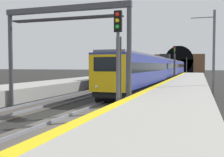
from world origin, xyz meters
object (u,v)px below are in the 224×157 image
object	(u,v)px
railway_signal_mid	(174,61)
overhead_signal_gantry	(65,31)
train_main_approaching	(165,69)
railway_signal_far	(187,64)
train_adjacent_platform	(141,69)
catenary_mast_near	(213,53)
railway_signal_near	(118,55)

from	to	relation	value
railway_signal_mid	overhead_signal_gantry	distance (m)	29.08
train_main_approaching	railway_signal_far	world-z (taller)	railway_signal_far
train_main_approaching	railway_signal_mid	xyz separation A→B (m)	(-3.13, -1.90, 1.31)
train_adjacent_platform	railway_signal_mid	size ratio (longest dim) A/B	6.75
railway_signal_far	overhead_signal_gantry	world-z (taller)	overhead_signal_gantry
train_main_approaching	train_adjacent_platform	distance (m)	4.62
catenary_mast_near	railway_signal_far	bearing A→B (deg)	4.85
train_main_approaching	train_adjacent_platform	world-z (taller)	train_main_approaching
train_main_approaching	catenary_mast_near	distance (m)	23.07
railway_signal_far	overhead_signal_gantry	size ratio (longest dim) A/B	0.63
train_adjacent_platform	overhead_signal_gantry	world-z (taller)	overhead_signal_gantry
train_adjacent_platform	railway_signal_far	xyz separation A→B (m)	(35.50, -6.35, 1.04)
railway_signal_mid	overhead_signal_gantry	xyz separation A→B (m)	(-28.75, 4.12, 1.39)
railway_signal_near	railway_signal_mid	xyz separation A→B (m)	(30.96, 0.00, 0.22)
train_adjacent_platform	railway_signal_near	world-z (taller)	railway_signal_near
railway_signal_near	railway_signal_mid	world-z (taller)	railway_signal_mid
train_adjacent_platform	overhead_signal_gantry	xyz separation A→B (m)	(-33.12, -2.22, 2.70)
railway_signal_near	train_main_approaching	bearing A→B (deg)	-176.81
train_main_approaching	railway_signal_near	xyz separation A→B (m)	(-34.08, -1.90, 1.09)
train_main_approaching	railway_signal_near	distance (m)	34.15
railway_signal_mid	railway_signal_far	bearing A→B (deg)	-180.00
railway_signal_mid	overhead_signal_gantry	world-z (taller)	overhead_signal_gantry
train_main_approaching	railway_signal_far	size ratio (longest dim) A/B	11.17
railway_signal_far	catenary_mast_near	xyz separation A→B (m)	(-58.70, -4.99, 0.64)
train_main_approaching	railway_signal_near	world-z (taller)	railway_signal_near
train_main_approaching	railway_signal_far	distance (m)	36.80
train_adjacent_platform	railway_signal_far	distance (m)	36.08
railway_signal_near	railway_signal_mid	bearing A→B (deg)	-180.00
railway_signal_mid	overhead_signal_gantry	bearing A→B (deg)	-8.16
railway_signal_mid	overhead_signal_gantry	size ratio (longest dim) A/B	0.69
catenary_mast_near	train_adjacent_platform	bearing A→B (deg)	26.04
train_main_approaching	railway_signal_mid	distance (m)	3.89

